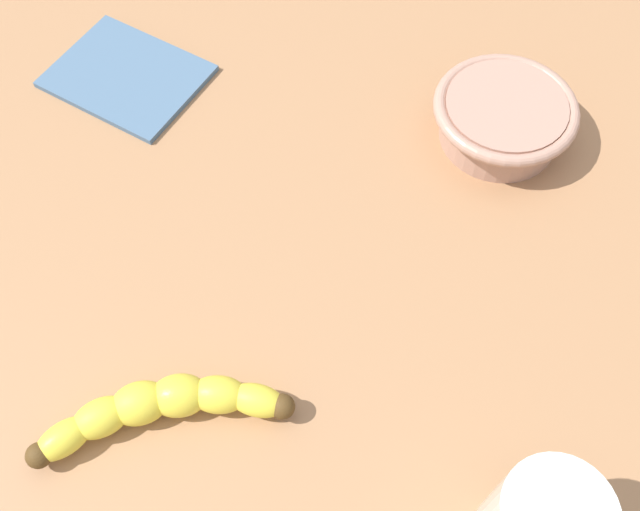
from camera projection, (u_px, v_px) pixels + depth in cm
name	position (u px, v px, depth cm)	size (l,w,h in cm)	color
wooden_tabletop	(320.00, 294.00, 61.59)	(120.00, 120.00, 3.00)	#A9774F
banana	(161.00, 408.00, 53.28)	(18.45, 8.99, 3.26)	yellow
ceramic_bowl	(503.00, 117.00, 66.09)	(13.14, 13.14, 4.50)	tan
folded_napkin	(127.00, 76.00, 71.94)	(14.36, 11.20, 0.60)	slate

